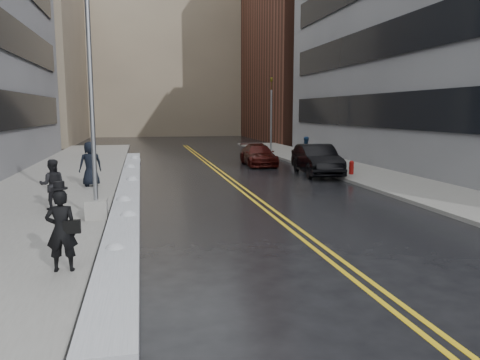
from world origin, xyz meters
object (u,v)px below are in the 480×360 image
traffic_signal (271,112)px  car_maroon (258,155)px  pedestrian_fedora (61,230)px  car_black (317,160)px  pedestrian_east (305,151)px  pedestrian_b (52,184)px  fire_hydrant (351,167)px  lamppost (93,142)px  pedestrian_c (90,164)px

traffic_signal → car_maroon: bearing=-111.2°
pedestrian_fedora → car_black: 17.86m
traffic_signal → pedestrian_east: size_ratio=3.45×
pedestrian_b → car_black: bearing=-154.2°
fire_hydrant → car_black: 1.93m
lamppost → pedestrian_b: size_ratio=4.44×
traffic_signal → pedestrian_c: traffic_signal is taller
fire_hydrant → car_maroon: 7.19m
pedestrian_c → car_maroon: (9.61, 7.56, -0.49)m
traffic_signal → pedestrian_b: (-13.36, -20.23, -2.39)m
pedestrian_b → pedestrian_east: pedestrian_east is taller
car_maroon → traffic_signal: bearing=70.7°
traffic_signal → pedestrian_b: 24.37m
pedestrian_fedora → traffic_signal: bearing=-112.1°
pedestrian_fedora → car_maroon: size_ratio=0.38×
fire_hydrant → car_maroon: car_maroon is taller
lamppost → pedestrian_fedora: lamppost is taller
lamppost → car_black: 14.27m
pedestrian_fedora → fire_hydrant: bearing=-132.3°
traffic_signal → pedestrian_c: size_ratio=3.00×
pedestrian_c → car_maroon: bearing=-158.6°
lamppost → traffic_signal: 24.98m
fire_hydrant → car_black: size_ratio=0.14×
pedestrian_fedora → pedestrian_east: (11.75, 17.79, -0.00)m
lamppost → car_maroon: (8.80, 14.28, -1.87)m
pedestrian_east → pedestrian_fedora: bearing=43.9°
lamppost → pedestrian_c: 6.91m
traffic_signal → pedestrian_east: (-0.30, -9.05, -2.38)m
fire_hydrant → pedestrian_c: bearing=-174.4°
car_maroon → fire_hydrant: bearing=-58.9°
lamppost → pedestrian_east: (11.50, 12.95, -1.51)m
pedestrian_b → pedestrian_c: pedestrian_c is taller
lamppost → pedestrian_fedora: size_ratio=4.38×
traffic_signal → pedestrian_east: 9.37m
pedestrian_c → car_maroon: size_ratio=0.44×
pedestrian_fedora → pedestrian_c: bearing=-85.2°
traffic_signal → pedestrian_c: 19.94m
pedestrian_fedora → pedestrian_b: 6.74m
pedestrian_fedora → car_maroon: 21.17m
traffic_signal → pedestrian_fedora: (-12.05, -26.85, -2.38)m
lamppost → traffic_signal: (11.80, 22.00, 0.87)m
pedestrian_c → pedestrian_fedora: bearing=76.0°
car_black → traffic_signal: bearing=91.1°
fire_hydrant → pedestrian_east: (-0.80, 4.95, 0.47)m
lamppost → traffic_signal: size_ratio=1.27×
pedestrian_b → car_maroon: size_ratio=0.38×
fire_hydrant → car_maroon: (-3.50, 6.28, 0.11)m
lamppost → pedestrian_b: bearing=131.5°
pedestrian_b → pedestrian_east: 17.19m
lamppost → car_black: bearing=40.3°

